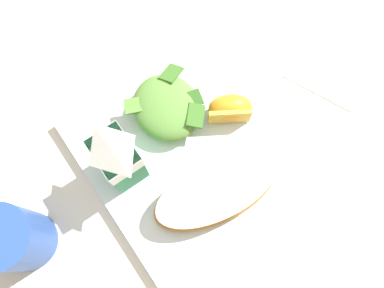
% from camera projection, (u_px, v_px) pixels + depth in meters
% --- Properties ---
extents(ground, '(3.00, 3.00, 0.00)m').
position_uv_depth(ground, '(192.00, 149.00, 0.57)').
color(ground, beige).
extents(white_plate, '(0.28, 0.28, 0.02)m').
position_uv_depth(white_plate, '(192.00, 148.00, 0.56)').
color(white_plate, silver).
rests_on(white_plate, ground).
extents(cheesy_pizza_bread, '(0.11, 0.18, 0.04)m').
position_uv_depth(cheesy_pizza_bread, '(215.00, 192.00, 0.52)').
color(cheesy_pizza_bread, '#A87038').
rests_on(cheesy_pizza_bread, white_plate).
extents(green_salad_pile, '(0.11, 0.10, 0.04)m').
position_uv_depth(green_salad_pile, '(165.00, 109.00, 0.55)').
color(green_salad_pile, '#5B8E3D').
rests_on(green_salad_pile, white_plate).
extents(milk_carton, '(0.06, 0.05, 0.11)m').
position_uv_depth(milk_carton, '(117.00, 157.00, 0.49)').
color(milk_carton, '#2D8451').
rests_on(milk_carton, white_plate).
extents(orange_wedge_front, '(0.06, 0.07, 0.04)m').
position_uv_depth(orange_wedge_front, '(230.00, 109.00, 0.55)').
color(orange_wedge_front, orange).
rests_on(orange_wedge_front, white_plate).
extents(paper_napkin, '(0.15, 0.15, 0.00)m').
position_uv_depth(paper_napkin, '(333.00, 64.00, 0.61)').
color(paper_napkin, white).
rests_on(paper_napkin, ground).
extents(drinking_blue_cup, '(0.08, 0.08, 0.10)m').
position_uv_depth(drinking_blue_cup, '(14.00, 239.00, 0.49)').
color(drinking_blue_cup, '#284CA3').
rests_on(drinking_blue_cup, ground).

